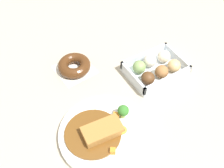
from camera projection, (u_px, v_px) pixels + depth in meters
name	position (u px, v px, depth m)	size (l,w,h in m)	color
ground_plane	(115.00, 109.00, 0.86)	(1.60, 1.60, 0.00)	#B2A893
curry_plate	(105.00, 133.00, 0.79)	(0.26, 0.26, 0.06)	white
donut_box	(156.00, 68.00, 0.94)	(0.19, 0.14, 0.06)	silver
chocolate_ring_donut	(74.00, 66.00, 0.95)	(0.13, 0.13, 0.04)	white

